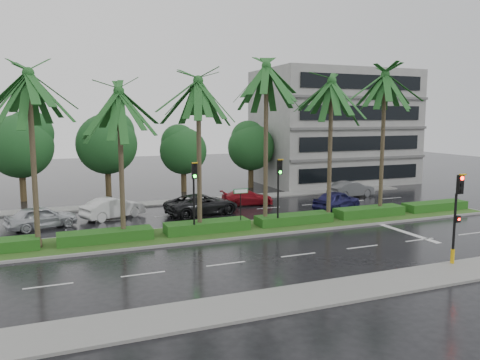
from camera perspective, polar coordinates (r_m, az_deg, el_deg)
name	(u,v)px	position (r m, az deg, el deg)	size (l,w,h in m)	color
ground	(259,233)	(28.99, 2.30, -6.47)	(120.00, 120.00, 0.00)	black
near_sidewalk	(360,288)	(20.51, 14.36, -12.58)	(40.00, 2.40, 0.12)	gray
far_sidewalk	(201,200)	(39.98, -4.79, -2.47)	(40.00, 2.00, 0.12)	gray
median	(252,228)	(29.85, 1.51, -5.89)	(36.00, 4.00, 0.15)	gray
hedge	(252,222)	(29.77, 1.51, -5.19)	(35.20, 1.40, 0.60)	#1B4413
lane_markings	(305,230)	(29.96, 7.97, -6.05)	(34.00, 13.06, 0.01)	silver
palm_row	(234,89)	(28.61, -0.78, 11.04)	(26.30, 4.20, 10.88)	#3B3222
signal_near	(457,215)	(24.35, 24.90, -3.88)	(0.34, 0.45, 4.36)	black
signal_median_left	(194,188)	(27.30, -5.61, -0.96)	(0.34, 0.42, 4.36)	black
signal_median_right	(279,183)	(29.31, 4.76, -0.35)	(0.34, 0.42, 4.36)	black
street_sign	(241,199)	(28.59, 0.09, -2.30)	(0.95, 0.09, 2.60)	black
bg_trees	(172,143)	(44.53, -8.29, 4.53)	(33.19, 5.37, 7.75)	#3E311C
building	(334,127)	(52.15, 11.34, 6.34)	(16.00, 10.00, 12.00)	gray
car_silver	(42,217)	(32.54, -23.04, -4.18)	(4.33, 1.74, 1.48)	silver
car_white	(113,208)	(34.17, -15.21, -3.30)	(4.47, 1.56, 1.47)	silver
car_darkgrey	(202,204)	(34.29, -4.63, -2.97)	(5.46, 2.52, 1.52)	black
car_red	(247,198)	(37.87, 0.89, -2.15)	(4.25, 1.73, 1.23)	maroon
car_blue	(337,200)	(36.60, 11.71, -2.44)	(4.42, 1.78, 1.51)	#19194B
car_grey	(351,189)	(42.80, 13.38, -1.08)	(4.37, 1.52, 1.44)	#4D4F51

